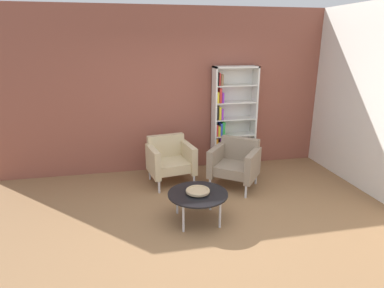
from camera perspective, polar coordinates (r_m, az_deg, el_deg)
ground_plane at (r=4.28m, az=2.50°, el=-15.60°), size 8.32×8.32×0.00m
brick_back_panel at (r=6.07m, az=-3.11°, el=9.01°), size 6.40×0.12×2.90m
bookshelf_tall at (r=6.20m, az=6.50°, el=4.15°), size 0.80×0.30×1.90m
coffee_table_low at (r=4.44m, az=1.01°, el=-8.79°), size 0.80×0.80×0.40m
decorative_bowl at (r=4.41m, az=1.01°, el=-8.05°), size 0.32×0.32×0.05m
armchair_near_window at (r=5.50m, az=7.47°, el=-3.16°), size 0.95×0.94×0.78m
armchair_corner_red at (r=5.62m, az=-3.82°, el=-2.58°), size 0.81×0.76×0.78m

